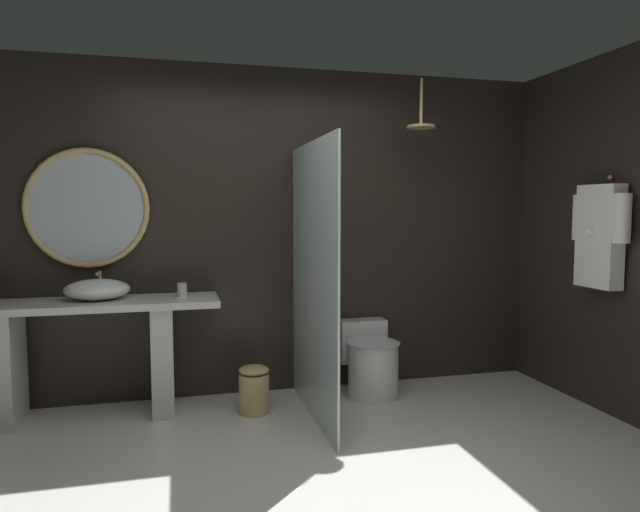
% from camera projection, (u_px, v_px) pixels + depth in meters
% --- Properties ---
extents(ground_plane, '(5.76, 5.76, 0.00)m').
position_uv_depth(ground_plane, '(327.00, 504.00, 2.86)').
color(ground_plane, silver).
extents(back_wall_panel, '(4.80, 0.10, 2.60)m').
position_uv_depth(back_wall_panel, '(266.00, 232.00, 4.58)').
color(back_wall_panel, black).
rests_on(back_wall_panel, ground_plane).
extents(side_wall_right, '(0.10, 2.47, 2.60)m').
position_uv_depth(side_wall_right, '(616.00, 235.00, 4.06)').
color(side_wall_right, black).
rests_on(side_wall_right, ground_plane).
extents(vanity_counter, '(1.84, 0.50, 0.84)m').
position_uv_depth(vanity_counter, '(87.00, 345.00, 4.01)').
color(vanity_counter, silver).
rests_on(vanity_counter, ground_plane).
extents(vessel_sink, '(0.45, 0.37, 0.19)m').
position_uv_depth(vessel_sink, '(97.00, 289.00, 4.02)').
color(vessel_sink, white).
rests_on(vessel_sink, vanity_counter).
extents(tumbler_cup, '(0.07, 0.07, 0.10)m').
position_uv_depth(tumbler_cup, '(182.00, 290.00, 4.16)').
color(tumbler_cup, silver).
rests_on(tumbler_cup, vanity_counter).
extents(round_wall_mirror, '(0.88, 0.04, 0.88)m').
position_uv_depth(round_wall_mirror, '(87.00, 208.00, 4.15)').
color(round_wall_mirror, tan).
extents(shower_glass_panel, '(0.02, 1.30, 1.95)m').
position_uv_depth(shower_glass_panel, '(313.00, 281.00, 3.99)').
color(shower_glass_panel, silver).
rests_on(shower_glass_panel, ground_plane).
extents(rain_shower_head, '(0.22, 0.22, 0.38)m').
position_uv_depth(rain_shower_head, '(421.00, 122.00, 4.44)').
color(rain_shower_head, tan).
extents(hanging_bathrobe, '(0.20, 0.52, 0.80)m').
position_uv_depth(hanging_bathrobe, '(600.00, 232.00, 4.02)').
color(hanging_bathrobe, tan).
extents(toilet, '(0.42, 0.61, 0.57)m').
position_uv_depth(toilet, '(370.00, 361.00, 4.54)').
color(toilet, white).
rests_on(toilet, ground_plane).
extents(waste_bin, '(0.22, 0.22, 0.35)m').
position_uv_depth(waste_bin, '(254.00, 389.00, 4.12)').
color(waste_bin, tan).
rests_on(waste_bin, ground_plane).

